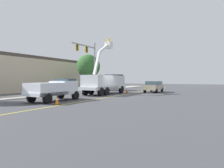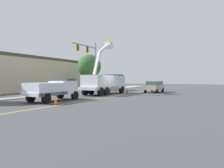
{
  "view_description": "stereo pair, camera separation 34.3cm",
  "coord_description": "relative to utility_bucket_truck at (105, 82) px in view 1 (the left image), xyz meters",
  "views": [
    {
      "loc": [
        -22.49,
        -10.57,
        2.06
      ],
      "look_at": [
        0.25,
        0.95,
        1.4
      ],
      "focal_mm": 32.61,
      "sensor_mm": 36.0,
      "label": 1
    },
    {
      "loc": [
        -22.33,
        -10.88,
        2.06
      ],
      "look_at": [
        0.25,
        0.95,
        1.4
      ],
      "focal_mm": 32.61,
      "sensor_mm": 36.0,
      "label": 2
    }
  ],
  "objects": [
    {
      "name": "lane_centre_stripe",
      "position": [
        -1.29,
        -2.52,
        -1.62
      ],
      "size": [
        50.0,
        0.98,
        0.01
      ],
      "primitive_type": "cube",
      "rotation": [
        0.0,
        0.0,
        -0.02
      ],
      "color": "yellow",
      "rests_on": "ground"
    },
    {
      "name": "traffic_cone_leading",
      "position": [
        -11.49,
        -2.01,
        -1.28
      ],
      "size": [
        0.4,
        0.4,
        0.7
      ],
      "color": "black",
      "rests_on": "ground"
    },
    {
      "name": "service_pickup_truck",
      "position": [
        -9.43,
        0.15,
        -0.51
      ],
      "size": [
        5.63,
        2.26,
        2.06
      ],
      "color": "white",
      "rests_on": "ground"
    },
    {
      "name": "traffic_signal_mast",
      "position": [
        3.82,
        5.04,
        3.84
      ],
      "size": [
        6.12,
        0.6,
        8.05
      ],
      "color": "gray",
      "rests_on": "ground"
    },
    {
      "name": "ground",
      "position": [
        -1.29,
        -2.52,
        -1.63
      ],
      "size": [
        120.0,
        120.0,
        0.0
      ],
      "primitive_type": "plane",
      "color": "#47474C"
    },
    {
      "name": "commercial_building_backdrop",
      "position": [
        0.29,
        16.87,
        1.24
      ],
      "size": [
        27.06,
        9.76,
        5.74
      ],
      "color": "beige",
      "rests_on": "ground"
    },
    {
      "name": "passing_minivan",
      "position": [
        6.54,
        -4.84,
        -0.65
      ],
      "size": [
        4.83,
        2.01,
        1.69
      ],
      "color": "tan",
      "rests_on": "ground"
    },
    {
      "name": "traffic_cone_mid_front",
      "position": [
        3.49,
        -1.73,
        -1.28
      ],
      "size": [
        0.4,
        0.4,
        0.7
      ],
      "color": "black",
      "rests_on": "ground"
    },
    {
      "name": "sidewalk_far_side",
      "position": [
        -1.15,
        6.14,
        -1.57
      ],
      "size": [
        60.05,
        4.59,
        0.12
      ],
      "primitive_type": "cube",
      "rotation": [
        0.0,
        0.0,
        -0.02
      ],
      "color": "#B2ADA3",
      "rests_on": "ground"
    },
    {
      "name": "utility_bucket_truck",
      "position": [
        0.0,
        0.0,
        0.0
      ],
      "size": [
        8.24,
        2.7,
        7.62
      ],
      "color": "silver",
      "rests_on": "ground"
    },
    {
      "name": "street_tree_right",
      "position": [
        7.26,
        7.46,
        2.7
      ],
      "size": [
        4.27,
        4.27,
        6.47
      ],
      "color": "brown",
      "rests_on": "ground"
    }
  ]
}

